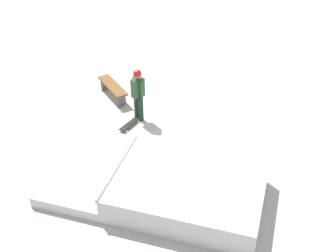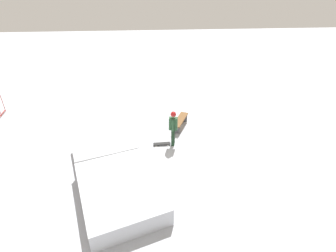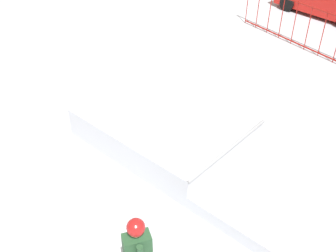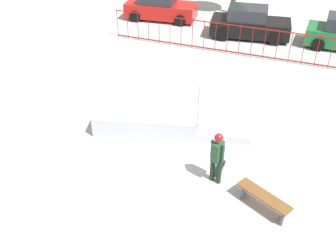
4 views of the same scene
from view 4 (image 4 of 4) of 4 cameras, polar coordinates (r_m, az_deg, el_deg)
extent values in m
plane|color=#B2B7C1|center=(13.94, 0.97, -0.54)|extent=(60.00, 60.00, 0.00)
cube|color=silver|center=(14.34, -2.77, 2.21)|extent=(4.24, 3.62, 0.70)
cube|color=silver|center=(14.35, 7.99, 0.96)|extent=(2.54, 3.04, 0.30)
cylinder|color=gray|center=(14.03, 4.50, 3.04)|extent=(0.91, 2.49, 0.08)
cylinder|color=black|center=(11.71, 6.49, -6.21)|extent=(0.15, 0.15, 0.82)
cylinder|color=black|center=(11.63, 7.43, -6.62)|extent=(0.15, 0.15, 0.82)
cube|color=#264C2D|center=(11.22, 7.21, -3.68)|extent=(0.29, 0.42, 0.60)
cylinder|color=#264C2D|center=(11.29, 6.44, -3.36)|extent=(0.09, 0.09, 0.60)
cylinder|color=#264C2D|center=(11.16, 7.99, -4.00)|extent=(0.09, 0.09, 0.60)
sphere|color=tan|center=(10.95, 7.38, -1.83)|extent=(0.22, 0.22, 0.22)
sphere|color=#A51919|center=(10.93, 7.39, -1.70)|extent=(0.25, 0.25, 0.25)
cube|color=black|center=(12.28, 7.49, -6.05)|extent=(0.23, 0.81, 0.02)
cylinder|color=silver|center=(12.54, 7.31, -5.33)|extent=(0.03, 0.06, 0.06)
cylinder|color=silver|center=(12.51, 8.33, -5.57)|extent=(0.03, 0.06, 0.06)
cylinder|color=silver|center=(12.13, 6.59, -6.92)|extent=(0.03, 0.06, 0.06)
cylinder|color=silver|center=(12.09, 7.64, -7.17)|extent=(0.03, 0.06, 0.06)
cylinder|color=maroon|center=(19.31, 9.69, 14.22)|extent=(12.44, 0.79, 0.05)
cylinder|color=maroon|center=(19.81, 9.31, 10.56)|extent=(12.44, 0.79, 0.05)
cylinder|color=maroon|center=(21.53, -7.36, 14.59)|extent=(0.03, 0.03, 1.50)
cylinder|color=maroon|center=(21.27, -5.90, 14.44)|extent=(0.03, 0.03, 1.50)
cylinder|color=maroon|center=(21.03, -4.40, 14.27)|extent=(0.03, 0.03, 1.50)
cylinder|color=maroon|center=(20.80, -2.86, 14.09)|extent=(0.03, 0.03, 1.50)
cylinder|color=maroon|center=(20.58, -1.30, 13.90)|extent=(0.03, 0.03, 1.50)
cylinder|color=maroon|center=(20.38, 0.29, 13.70)|extent=(0.03, 0.03, 1.50)
cylinder|color=maroon|center=(20.19, 1.91, 13.47)|extent=(0.03, 0.03, 1.50)
cylinder|color=maroon|center=(20.02, 3.56, 13.24)|extent=(0.03, 0.03, 1.50)
cylinder|color=maroon|center=(19.87, 5.23, 12.99)|extent=(0.03, 0.03, 1.50)
cylinder|color=maroon|center=(19.73, 6.92, 12.73)|extent=(0.03, 0.03, 1.50)
cylinder|color=maroon|center=(19.61, 8.63, 12.45)|extent=(0.03, 0.03, 1.50)
cylinder|color=maroon|center=(19.51, 10.36, 12.15)|extent=(0.03, 0.03, 1.50)
cylinder|color=maroon|center=(19.42, 12.10, 11.85)|extent=(0.03, 0.03, 1.50)
cylinder|color=maroon|center=(19.35, 13.84, 11.53)|extent=(0.03, 0.03, 1.50)
cylinder|color=maroon|center=(19.30, 15.60, 11.20)|extent=(0.03, 0.03, 1.50)
cylinder|color=maroon|center=(19.27, 17.36, 10.85)|extent=(0.03, 0.03, 1.50)
cylinder|color=maroon|center=(19.26, 19.12, 10.50)|extent=(0.03, 0.03, 1.50)
cylinder|color=maroon|center=(19.26, 20.87, 10.13)|extent=(0.03, 0.03, 1.50)
cylinder|color=maroon|center=(19.28, 22.62, 9.76)|extent=(0.03, 0.03, 1.50)
cube|color=brown|center=(11.06, 13.79, -9.87)|extent=(1.62, 1.02, 0.06)
cube|color=#4C4C51|center=(11.47, 11.02, -9.12)|extent=(0.08, 0.36, 0.42)
cube|color=#4C4C51|center=(11.01, 16.36, -12.42)|extent=(0.08, 0.36, 0.42)
cube|color=red|center=(24.08, -1.01, 16.54)|extent=(4.32, 2.35, 0.80)
cylinder|color=black|center=(24.63, 2.70, 16.34)|extent=(0.67, 0.32, 0.64)
cylinder|color=black|center=(23.06, 1.76, 15.07)|extent=(0.67, 0.32, 0.64)
cylinder|color=black|center=(25.31, -3.54, 16.82)|extent=(0.67, 0.32, 0.64)
cylinder|color=black|center=(23.78, -4.83, 15.58)|extent=(0.67, 0.32, 0.64)
cube|color=black|center=(21.86, 11.85, 13.92)|extent=(4.35, 2.46, 0.80)
cube|color=#262B33|center=(21.63, 11.54, 15.77)|extent=(2.25, 1.86, 0.64)
cylinder|color=black|center=(22.76, 15.37, 13.62)|extent=(0.67, 0.34, 0.64)
cylinder|color=black|center=(21.17, 15.35, 12.05)|extent=(0.67, 0.34, 0.64)
cylinder|color=black|center=(22.80, 8.42, 14.49)|extent=(0.67, 0.34, 0.64)
cylinder|color=black|center=(21.21, 7.93, 12.98)|extent=(0.67, 0.34, 0.64)
cylinder|color=black|center=(22.76, 21.34, 12.49)|extent=(0.65, 0.24, 0.64)
cylinder|color=black|center=(21.17, 20.96, 10.98)|extent=(0.65, 0.24, 0.64)
camera|label=1|loc=(19.93, -6.05, 33.52)|focal=46.72mm
camera|label=2|loc=(15.74, -32.00, 26.65)|focal=28.00mm
camera|label=3|loc=(7.71, 29.61, 11.76)|focal=41.66mm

